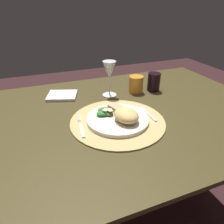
{
  "coord_description": "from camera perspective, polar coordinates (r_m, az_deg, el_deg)",
  "views": [
    {
      "loc": [
        -0.27,
        -0.71,
        1.17
      ],
      "look_at": [
        -0.0,
        -0.02,
        0.75
      ],
      "focal_mm": 32.65,
      "sensor_mm": 36.0,
      "label": 1
    }
  ],
  "objects": [
    {
      "name": "ground_plane",
      "position": [
        1.39,
        -0.13,
        -27.8
      ],
      "size": [
        6.0,
        6.0,
        0.0
      ],
      "primitive_type": "plane",
      "color": "#341C1D"
    },
    {
      "name": "dining_table",
      "position": [
        0.95,
        -0.17,
        -7.57
      ],
      "size": [
        1.46,
        0.91,
        0.73
      ],
      "color": "#3D3418",
      "rests_on": "ground"
    },
    {
      "name": "placemat",
      "position": [
        0.82,
        1.25,
        -2.63
      ],
      "size": [
        0.38,
        0.38,
        0.01
      ],
      "primitive_type": "cylinder",
      "color": "tan",
      "rests_on": "dining_table"
    },
    {
      "name": "dinner_plate",
      "position": [
        0.81,
        1.26,
        -2.01
      ],
      "size": [
        0.25,
        0.25,
        0.01
      ],
      "primitive_type": "cylinder",
      "color": "silver",
      "rests_on": "placemat"
    },
    {
      "name": "pasta_serving",
      "position": [
        0.78,
        4.02,
        -0.93
      ],
      "size": [
        0.1,
        0.12,
        0.05
      ],
      "primitive_type": "ellipsoid",
      "rotation": [
        0.0,
        0.0,
        1.73
      ],
      "color": "#E2BB6B",
      "rests_on": "dinner_plate"
    },
    {
      "name": "salad_greens",
      "position": [
        0.83,
        -2.16,
        0.04
      ],
      "size": [
        0.08,
        0.08,
        0.03
      ],
      "color": "#347E35",
      "rests_on": "dinner_plate"
    },
    {
      "name": "bread_piece",
      "position": [
        0.86,
        1.0,
        1.26
      ],
      "size": [
        0.06,
        0.07,
        0.02
      ],
      "primitive_type": "cube",
      "rotation": [
        0.0,
        0.0,
        1.88
      ],
      "color": "tan",
      "rests_on": "dinner_plate"
    },
    {
      "name": "fork",
      "position": [
        0.78,
        -8.68,
        -4.12
      ],
      "size": [
        0.03,
        0.16,
        0.0
      ],
      "color": "silver",
      "rests_on": "placemat"
    },
    {
      "name": "spoon",
      "position": [
        0.89,
        9.24,
        0.28
      ],
      "size": [
        0.03,
        0.13,
        0.01
      ],
      "color": "silver",
      "rests_on": "placemat"
    },
    {
      "name": "napkin",
      "position": [
        1.06,
        -13.76,
        4.52
      ],
      "size": [
        0.17,
        0.16,
        0.01
      ],
      "primitive_type": "cube",
      "rotation": [
        0.0,
        0.0,
        -0.33
      ],
      "color": "white",
      "rests_on": "dining_table"
    },
    {
      "name": "wine_glass",
      "position": [
        1.01,
        -0.75,
        11.17
      ],
      "size": [
        0.07,
        0.07,
        0.18
      ],
      "color": "silver",
      "rests_on": "dining_table"
    },
    {
      "name": "amber_tumbler",
      "position": [
        1.08,
        6.72,
        7.73
      ],
      "size": [
        0.07,
        0.07,
        0.09
      ],
      "primitive_type": "cylinder",
      "color": "orange",
      "rests_on": "dining_table"
    },
    {
      "name": "dark_tumbler",
      "position": [
        1.12,
        11.62,
        8.26
      ],
      "size": [
        0.07,
        0.07,
        0.1
      ],
      "primitive_type": "cylinder",
      "color": "black",
      "rests_on": "dining_table"
    }
  ]
}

